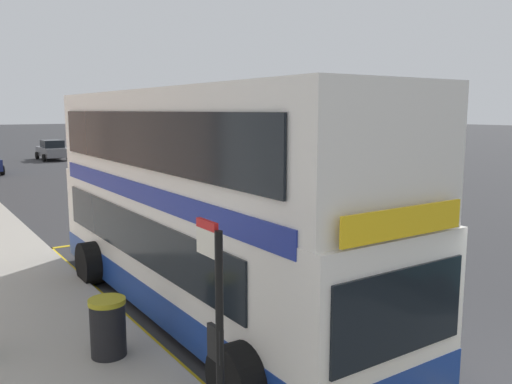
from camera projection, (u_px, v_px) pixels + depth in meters
The scene contains 6 objects.
ground_plane at pixel (43, 174), 33.44m from camera, with size 260.00×260.00×0.00m, color #333335.
double_decker_bus at pixel (200, 210), 10.51m from camera, with size 3.28×10.28×4.40m.
bus_bay_markings at pixel (199, 305), 10.98m from camera, with size 3.13×13.18×0.01m.
bus_stop_sign at pixel (216, 320), 5.85m from camera, with size 0.09×0.51×2.68m.
parked_car_grey_far at pixel (52, 150), 43.19m from camera, with size 2.09×4.20×1.62m.
litter_bin at pixel (108, 327), 8.39m from camera, with size 0.59×0.59×0.94m.
Camera 1 is at (-7.29, -3.11, 4.02)m, focal length 37.08 mm.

